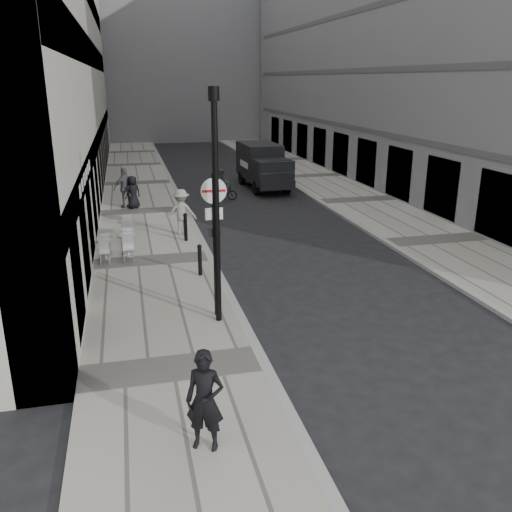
{
  "coord_description": "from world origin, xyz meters",
  "views": [
    {
      "loc": [
        -2.68,
        -7.9,
        6.11
      ],
      "look_at": [
        0.69,
        6.11,
        1.4
      ],
      "focal_mm": 38.0,
      "sensor_mm": 36.0,
      "label": 1
    }
  ],
  "objects_px": {
    "sign_post": "(215,227)",
    "cyclist": "(223,188)",
    "walking_man": "(205,401)",
    "lamppost": "(216,198)",
    "panel_van": "(263,164)"
  },
  "relations": [
    {
      "from": "panel_van",
      "to": "cyclist",
      "type": "bearing_deg",
      "value": -138.85
    },
    {
      "from": "walking_man",
      "to": "sign_post",
      "type": "bearing_deg",
      "value": 102.15
    },
    {
      "from": "cyclist",
      "to": "panel_van",
      "type": "bearing_deg",
      "value": 59.04
    },
    {
      "from": "sign_post",
      "to": "cyclist",
      "type": "height_order",
      "value": "sign_post"
    },
    {
      "from": "sign_post",
      "to": "panel_van",
      "type": "xyz_separation_m",
      "value": [
        5.67,
        17.45,
        -1.12
      ]
    },
    {
      "from": "sign_post",
      "to": "cyclist",
      "type": "xyz_separation_m",
      "value": [
        2.81,
        14.78,
        -1.9
      ]
    },
    {
      "from": "walking_man",
      "to": "sign_post",
      "type": "height_order",
      "value": "sign_post"
    },
    {
      "from": "walking_man",
      "to": "panel_van",
      "type": "bearing_deg",
      "value": 97.04
    },
    {
      "from": "lamppost",
      "to": "cyclist",
      "type": "height_order",
      "value": "lamppost"
    },
    {
      "from": "lamppost",
      "to": "cyclist",
      "type": "xyz_separation_m",
      "value": [
        2.81,
        15.14,
        -2.73
      ]
    },
    {
      "from": "sign_post",
      "to": "walking_man",
      "type": "bearing_deg",
      "value": -101.52
    },
    {
      "from": "panel_van",
      "to": "cyclist",
      "type": "xyz_separation_m",
      "value": [
        -2.86,
        -2.67,
        -0.78
      ]
    },
    {
      "from": "walking_man",
      "to": "sign_post",
      "type": "xyz_separation_m",
      "value": [
        1.08,
        5.38,
        1.52
      ]
    },
    {
      "from": "walking_man",
      "to": "sign_post",
      "type": "relative_size",
      "value": 0.48
    },
    {
      "from": "walking_man",
      "to": "cyclist",
      "type": "height_order",
      "value": "walking_man"
    }
  ]
}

